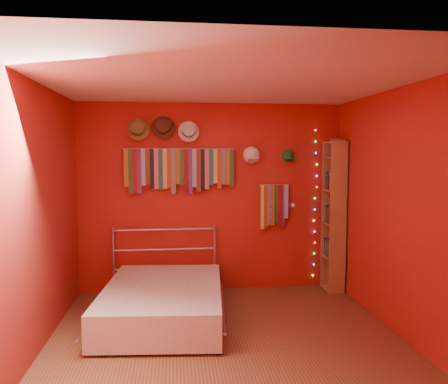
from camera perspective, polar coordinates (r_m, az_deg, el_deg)
name	(u,v)px	position (r m, az deg, el deg)	size (l,w,h in m)	color
ground	(227,345)	(4.45, 0.46, -19.34)	(3.50, 3.50, 0.00)	brown
back_wall	(212,198)	(5.83, -1.61, -0.74)	(3.50, 0.02, 2.50)	maroon
right_wall	(404,214)	(4.64, 22.46, -2.62)	(0.02, 3.50, 2.50)	maroon
left_wall	(33,220)	(4.26, -23.65, -3.33)	(0.02, 3.50, 2.50)	maroon
ceiling	(228,81)	(4.11, 0.48, 14.31)	(3.50, 3.50, 0.02)	white
tie_rack	(179,168)	(5.71, -5.90, 3.13)	(1.45, 0.03, 0.59)	#B7B7BC
small_tie_rack	(274,205)	(5.90, 6.56, -1.64)	(0.40, 0.03, 0.61)	#B7B7BC
fedora_olive	(138,129)	(5.70, -11.20, 8.14)	(0.29, 0.16, 0.29)	brown
fedora_brown	(163,127)	(5.69, -7.94, 8.43)	(0.30, 0.16, 0.30)	#442618
fedora_white	(189,131)	(5.69, -4.65, 7.97)	(0.27, 0.15, 0.27)	beige
cap_white	(252,155)	(5.81, 3.62, 4.82)	(0.20, 0.25, 0.20)	white
cap_green	(288,156)	(5.92, 8.33, 4.67)	(0.17, 0.21, 0.17)	#1A7530
fairy_lights	(315,204)	(6.08, 11.81, -1.53)	(0.06, 0.02, 2.02)	#FF3333
reading_lamp	(293,205)	(5.78, 8.96, -1.72)	(0.07, 0.32, 0.09)	#B7B7BC
bookshelf	(337,215)	(6.01, 14.54, -2.95)	(0.25, 0.34, 2.00)	#9B7B46
bed	(163,301)	(5.01, -7.94, -13.96)	(1.50, 1.91, 0.90)	#B7B7BC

